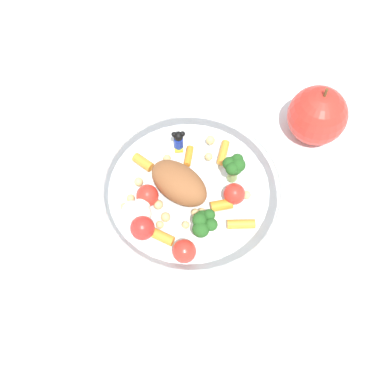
{
  "coord_description": "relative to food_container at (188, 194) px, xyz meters",
  "views": [
    {
      "loc": [
        -0.02,
        0.27,
        0.53
      ],
      "look_at": [
        -0.01,
        -0.0,
        0.03
      ],
      "focal_mm": 44.93,
      "sensor_mm": 36.0,
      "label": 1
    }
  ],
  "objects": [
    {
      "name": "ground_plane",
      "position": [
        0.0,
        0.0,
        -0.03
      ],
      "size": [
        2.4,
        2.4,
        0.0
      ],
      "primitive_type": "plane",
      "color": "white"
    },
    {
      "name": "food_container",
      "position": [
        0.0,
        0.0,
        0.0
      ],
      "size": [
        0.22,
        0.22,
        0.05
      ],
      "color": "white",
      "rests_on": "ground_plane"
    },
    {
      "name": "loose_apple",
      "position": [
        -0.16,
        -0.11,
        0.01
      ],
      "size": [
        0.08,
        0.08,
        0.09
      ],
      "color": "red",
      "rests_on": "ground_plane"
    },
    {
      "name": "folded_napkin",
      "position": [
        0.21,
        0.02,
        -0.03
      ],
      "size": [
        0.15,
        0.17,
        0.01
      ],
      "primitive_type": "cube",
      "rotation": [
        0.0,
        0.0,
        -0.38
      ],
      "color": "silver",
      "rests_on": "ground_plane"
    }
  ]
}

